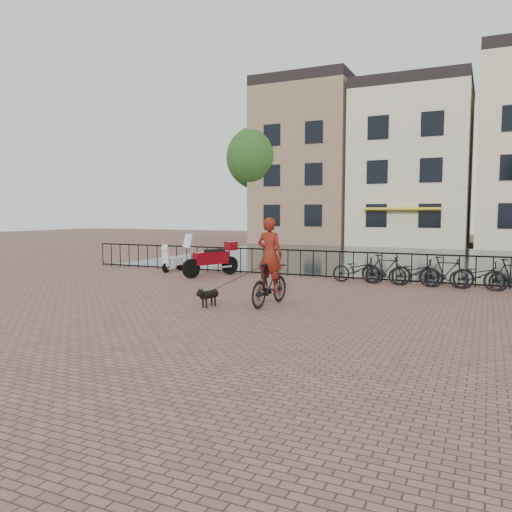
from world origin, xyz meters
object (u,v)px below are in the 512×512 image
at_px(cyclist, 270,267).
at_px(motorcycle, 211,254).
at_px(scooter, 173,257).
at_px(dog, 209,297).

relative_size(cyclist, motorcycle, 1.13).
height_order(cyclist, scooter, cyclist).
relative_size(motorcycle, scooter, 1.85).
xyz_separation_m(cyclist, motorcycle, (-4.38, 4.54, -0.18)).
bearing_deg(dog, scooter, 141.15).
bearing_deg(dog, motorcycle, 129.95).
xyz_separation_m(motorcycle, scooter, (-2.16, 0.68, -0.25)).
bearing_deg(motorcycle, dog, -35.46).
xyz_separation_m(dog, motorcycle, (-3.04, 5.36, 0.58)).
distance_m(cyclist, scooter, 8.38).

